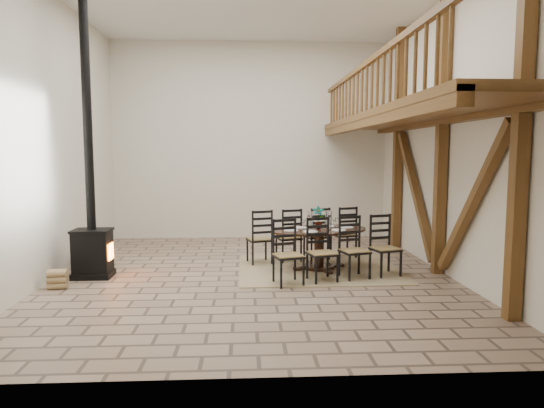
{
  "coord_description": "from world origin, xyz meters",
  "views": [
    {
      "loc": [
        -0.13,
        -8.55,
        2.19
      ],
      "look_at": [
        0.36,
        0.4,
        1.25
      ],
      "focal_mm": 32.0,
      "sensor_mm": 36.0,
      "label": 1
    }
  ],
  "objects": [
    {
      "name": "rug",
      "position": [
        1.25,
        0.4,
        0.01
      ],
      "size": [
        3.0,
        2.5,
        0.02
      ],
      "primitive_type": "cube",
      "color": "tan",
      "rests_on": "ground"
    },
    {
      "name": "ground",
      "position": [
        0.0,
        0.0,
        0.0
      ],
      "size": [
        8.0,
        8.0,
        0.0
      ],
      "primitive_type": "plane",
      "color": "gray",
      "rests_on": "ground"
    },
    {
      "name": "log_basket",
      "position": [
        -3.08,
        0.71,
        0.19
      ],
      "size": [
        0.53,
        0.53,
        0.44
      ],
      "rotation": [
        0.0,
        0.0,
        0.17
      ],
      "color": "brown",
      "rests_on": "ground"
    },
    {
      "name": "room_shell",
      "position": [
        1.19,
        0.0,
        3.01
      ],
      "size": [
        7.02,
        8.02,
        5.01
      ],
      "color": "silver",
      "rests_on": "ground"
    },
    {
      "name": "dining_table",
      "position": [
        1.25,
        0.41,
        0.39
      ],
      "size": [
        2.78,
        2.62,
        1.2
      ],
      "rotation": [
        0.0,
        0.0,
        0.27
      ],
      "color": "black",
      "rests_on": "ground"
    },
    {
      "name": "log_stack",
      "position": [
        -3.19,
        -0.67,
        0.15
      ],
      "size": [
        0.32,
        0.24,
        0.31
      ],
      "rotation": [
        0.0,
        0.0,
        0.12
      ],
      "color": "tan",
      "rests_on": "ground"
    },
    {
      "name": "wood_stove",
      "position": [
        -2.84,
        0.04,
        1.12
      ],
      "size": [
        0.67,
        0.52,
        5.0
      ],
      "rotation": [
        0.0,
        0.0,
        -0.01
      ],
      "color": "black",
      "rests_on": "ground"
    }
  ]
}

